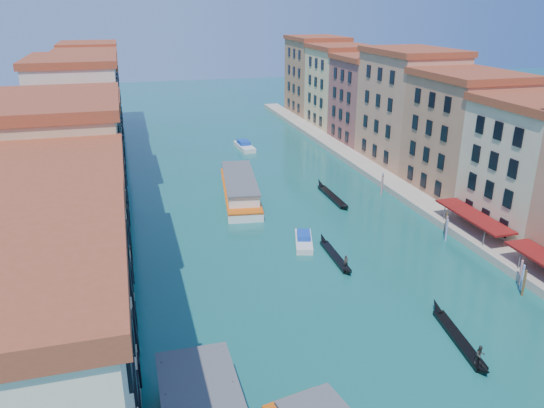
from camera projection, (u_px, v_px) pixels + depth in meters
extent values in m
cube|color=tan|center=(46.00, 288.00, 39.06)|extent=(12.00, 15.00, 17.00)
cube|color=brown|center=(26.00, 171.00, 35.88)|extent=(12.80, 15.40, 1.00)
cube|color=tan|center=(63.00, 202.00, 53.13)|extent=(12.00, 17.00, 19.00)
cube|color=brown|center=(48.00, 102.00, 49.60)|extent=(12.80, 17.40, 1.00)
cube|color=#DFB588|center=(75.00, 170.00, 67.54)|extent=(12.00, 14.00, 16.50)
cube|color=brown|center=(66.00, 102.00, 64.45)|extent=(12.80, 14.40, 1.00)
cube|color=#C3B39C|center=(81.00, 130.00, 81.34)|extent=(12.00, 18.00, 20.00)
cube|color=brown|center=(71.00, 60.00, 77.64)|extent=(12.80, 18.40, 1.00)
cube|color=tan|center=(87.00, 117.00, 97.11)|extent=(12.00, 16.00, 17.50)
cube|color=brown|center=(80.00, 65.00, 93.84)|extent=(12.80, 16.40, 1.00)
cube|color=#AA7C62|center=(90.00, 100.00, 110.90)|extent=(12.00, 15.00, 18.50)
cube|color=brown|center=(84.00, 52.00, 107.46)|extent=(12.80, 15.40, 1.00)
cube|color=tan|center=(93.00, 88.00, 125.23)|extent=(12.00, 17.00, 19.00)
cube|color=brown|center=(88.00, 44.00, 121.70)|extent=(12.80, 17.40, 1.00)
cube|color=#D1AF88|center=(533.00, 171.00, 67.17)|extent=(12.00, 14.00, 16.50)
cube|color=#A96E4D|center=(463.00, 139.00, 80.42)|extent=(12.00, 16.00, 18.00)
cube|color=brown|center=(471.00, 75.00, 77.07)|extent=(12.80, 16.40, 1.00)
cube|color=tan|center=(408.00, 112.00, 95.39)|extent=(12.00, 18.00, 20.00)
cube|color=brown|center=(413.00, 51.00, 91.69)|extent=(12.80, 18.40, 1.00)
cube|color=brown|center=(368.00, 103.00, 110.71)|extent=(12.00, 15.00, 17.50)
cube|color=brown|center=(371.00, 57.00, 107.44)|extent=(12.80, 15.40, 1.00)
cube|color=#D8B47A|center=(340.00, 90.00, 124.50)|extent=(12.00, 16.00, 18.50)
cube|color=brown|center=(342.00, 47.00, 121.06)|extent=(12.80, 16.40, 1.00)
cube|color=#A36B48|center=(316.00, 79.00, 139.20)|extent=(12.00, 17.00, 19.50)
cube|color=brown|center=(317.00, 38.00, 135.58)|extent=(12.80, 17.40, 1.00)
cube|color=#A69785|center=(379.00, 175.00, 91.33)|extent=(4.00, 140.00, 1.00)
cylinder|color=#57575A|center=(519.00, 264.00, 57.87)|extent=(0.12, 0.12, 3.00)
cube|color=#650F0D|center=(474.00, 216.00, 67.07)|extent=(3.20, 12.60, 0.25)
cylinder|color=#57575A|center=(483.00, 241.00, 63.46)|extent=(0.12, 0.12, 3.00)
cylinder|color=#57575A|center=(444.00, 216.00, 71.03)|extent=(0.12, 0.12, 3.00)
cylinder|color=#523B1C|center=(524.00, 284.00, 54.12)|extent=(0.24, 0.24, 3.20)
cylinder|color=#523B1C|center=(522.00, 279.00, 55.17)|extent=(0.24, 0.24, 3.20)
cylinder|color=#523B1C|center=(520.00, 274.00, 56.22)|extent=(0.24, 0.24, 3.20)
cylinder|color=#523B1C|center=(446.00, 231.00, 66.74)|extent=(0.24, 0.24, 3.20)
cylinder|color=#523B1C|center=(446.00, 228.00, 67.79)|extent=(0.24, 0.24, 3.20)
cylinder|color=#523B1C|center=(446.00, 224.00, 68.84)|extent=(0.24, 0.24, 3.20)
cylinder|color=#523B1C|center=(382.00, 187.00, 82.96)|extent=(0.24, 0.24, 3.20)
cylinder|color=#523B1C|center=(382.00, 185.00, 84.01)|extent=(0.24, 0.24, 3.20)
cylinder|color=#523B1C|center=(383.00, 182.00, 85.07)|extent=(0.24, 0.24, 3.20)
cube|color=white|center=(240.00, 192.00, 82.47)|extent=(7.80, 22.22, 1.31)
cube|color=white|center=(240.00, 184.00, 81.97)|extent=(6.67, 17.84, 1.74)
cube|color=#57575A|center=(240.00, 178.00, 81.60)|extent=(7.07, 18.42, 0.27)
cube|color=#E75B0D|center=(240.00, 189.00, 82.25)|extent=(7.85, 22.23, 0.27)
cube|color=black|center=(335.00, 256.00, 62.59)|extent=(1.26, 8.18, 0.41)
cone|color=black|center=(323.00, 238.00, 66.59)|extent=(0.87, 1.85, 1.52)
cone|color=black|center=(349.00, 272.00, 58.38)|extent=(0.86, 1.53, 1.34)
imported|color=#332923|center=(346.00, 262.00, 59.13)|extent=(0.58, 0.39, 1.56)
cube|color=black|center=(458.00, 339.00, 47.12)|extent=(2.37, 8.80, 0.44)
cone|color=black|center=(436.00, 306.00, 51.49)|extent=(1.16, 2.06, 1.63)
cone|color=black|center=(486.00, 372.00, 42.51)|extent=(1.11, 1.73, 1.44)
imported|color=#302F28|center=(480.00, 355.00, 43.33)|extent=(0.90, 0.75, 1.67)
cube|color=black|center=(332.00, 197.00, 81.86)|extent=(1.26, 9.88, 0.49)
cone|color=black|center=(320.00, 183.00, 86.67)|extent=(1.00, 2.21, 1.84)
cone|color=black|center=(346.00, 207.00, 76.80)|extent=(1.00, 1.83, 1.62)
cube|color=silver|center=(304.00, 241.00, 66.13)|extent=(3.73, 6.71, 0.73)
cube|color=#1541AE|center=(304.00, 235.00, 66.33)|extent=(2.35, 3.10, 0.64)
cube|color=white|center=(245.00, 147.00, 109.67)|extent=(3.09, 8.15, 0.91)
cube|color=#1541AE|center=(244.00, 142.00, 109.89)|extent=(2.30, 3.57, 0.80)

